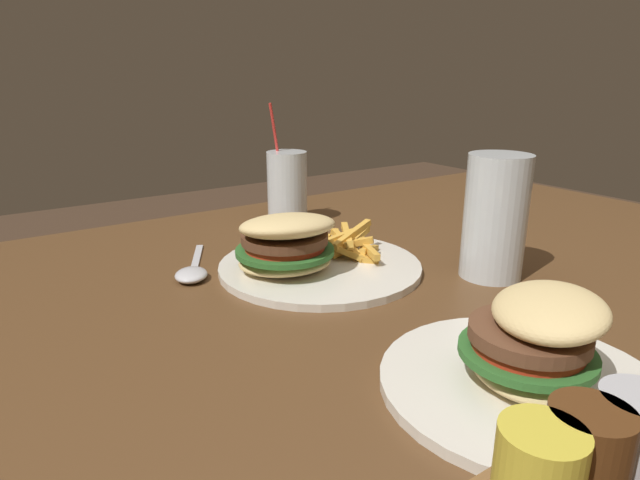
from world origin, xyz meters
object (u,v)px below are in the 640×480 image
meal_plate_near (303,252)px  spoon (192,273)px  juice_glass (287,191)px  beer_glass (495,220)px  meal_plate_far (529,359)px

meal_plate_near → spoon: bearing=-28.2°
spoon → juice_glass: bearing=149.6°
beer_glass → meal_plate_far: bearing=45.1°
juice_glass → meal_plate_far: 0.58m
meal_plate_far → beer_glass: bearing=-134.9°
meal_plate_far → meal_plate_near: bearing=-88.6°
beer_glass → meal_plate_far: beer_glass is taller
meal_plate_near → juice_glass: 0.26m
meal_plate_near → juice_glass: size_ratio=1.32×
meal_plate_near → juice_glass: bearing=-116.2°
beer_glass → spoon: 0.41m
beer_glass → meal_plate_far: (0.19, 0.20, -0.05)m
meal_plate_near → meal_plate_far: (-0.01, 0.34, 0.00)m
juice_glass → meal_plate_far: juice_glass is taller
meal_plate_near → beer_glass: 0.26m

